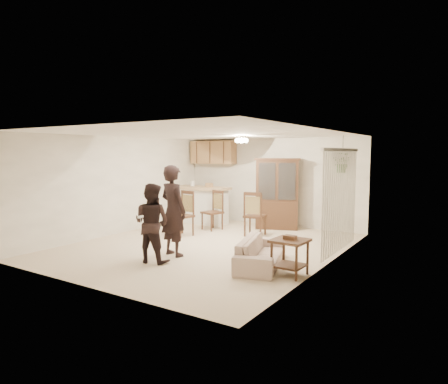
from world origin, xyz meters
The scene contains 23 objects.
floor centered at (0.00, 0.00, 0.00)m, with size 6.50×6.50×0.00m, color beige.
ceiling centered at (0.00, 0.00, 2.50)m, with size 5.50×6.50×0.02m, color white.
wall_back centered at (0.00, 3.25, 1.25)m, with size 5.50×0.02×2.50m, color white.
wall_front centered at (0.00, -3.25, 1.25)m, with size 5.50×0.02×2.50m, color white.
wall_left centered at (-2.75, 0.00, 1.25)m, with size 0.02×6.50×2.50m, color white.
wall_right centered at (2.75, 0.00, 1.25)m, with size 0.02×6.50×2.50m, color white.
breakfast_bar centered at (-1.85, 2.35, 0.50)m, with size 1.60×0.55×1.00m, color white.
bar_top centered at (-1.85, 2.35, 1.05)m, with size 1.75×0.70×0.08m, color tan.
upper_cabinets centered at (-1.90, 3.07, 2.10)m, with size 1.50×0.34×0.70m, color #946140.
vertical_blinds centered at (2.71, 0.90, 1.10)m, with size 0.06×2.30×2.10m, color beige, non-canonical shape.
ceiling_fixture centered at (0.20, 1.20, 2.40)m, with size 0.36×0.36×0.20m, color beige, non-canonical shape.
hanging_plant centered at (2.30, 2.40, 1.85)m, with size 0.43×0.37×0.48m, color #296026.
plant_cord centered at (2.30, 2.40, 2.17)m, with size 0.01×0.01×0.65m, color black.
sofa centered at (1.75, -0.74, 0.37)m, with size 1.87×0.73×0.73m, color beige.
adult centered at (-0.10, -1.02, 0.90)m, with size 0.66×0.43×1.80m, color black.
child centered at (-0.13, -1.63, 0.68)m, with size 0.66×0.51×1.35m, color black.
china_hutch centered at (0.44, 2.75, 0.96)m, with size 1.32×0.89×1.94m.
side_table centered at (2.42, -0.99, 0.32)m, with size 0.59×0.59×0.69m.
chair_bar centered at (-1.19, 0.59, 0.32)m, with size 0.58×0.58×1.13m.
chair_hutch_left centered at (-0.99, 1.68, 0.30)m, with size 0.58×0.58×1.06m.
chair_hutch_right centered at (0.37, 1.61, 0.32)m, with size 0.58×0.58×1.12m.
controller_adult centered at (-0.20, -1.44, 1.41)m, with size 0.05×0.16×0.05m, color white.
controller_child centered at (-0.07, -1.98, 0.93)m, with size 0.04×0.13×0.04m, color white.
Camera 1 is at (5.06, -7.19, 2.08)m, focal length 32.00 mm.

